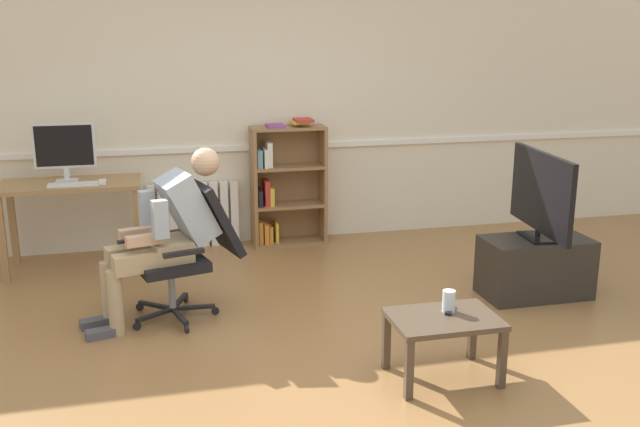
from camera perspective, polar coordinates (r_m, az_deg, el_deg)
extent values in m
plane|color=olive|center=(4.63, 0.69, -11.13)|extent=(18.00, 18.00, 0.00)
cube|color=beige|center=(6.81, -4.86, 8.98)|extent=(12.00, 0.10, 2.70)
cube|color=white|center=(6.80, -4.70, 5.32)|extent=(12.00, 0.03, 0.05)
cube|color=#9E7547|center=(6.28, -24.11, -1.94)|extent=(0.06, 0.06, 0.72)
cube|color=#9E7547|center=(6.17, -14.37, -1.39)|extent=(0.06, 0.06, 0.72)
cube|color=#9E7547|center=(6.65, -14.35, -0.23)|extent=(0.06, 0.06, 0.72)
cube|color=#9E7547|center=(6.76, -23.39, -0.76)|extent=(0.06, 0.06, 0.72)
cube|color=#9E7547|center=(6.36, -19.37, 2.22)|extent=(1.14, 0.58, 0.04)
cube|color=silver|center=(6.42, -19.60, 2.52)|extent=(0.18, 0.14, 0.01)
cube|color=silver|center=(6.42, -19.63, 3.04)|extent=(0.04, 0.02, 0.10)
cube|color=silver|center=(6.38, -19.81, 5.15)|extent=(0.50, 0.02, 0.38)
cube|color=black|center=(6.37, -19.82, 5.13)|extent=(0.46, 0.00, 0.34)
cube|color=white|center=(6.21, -19.16, 2.22)|extent=(0.40, 0.12, 0.02)
cube|color=white|center=(6.21, -17.03, 2.45)|extent=(0.06, 0.10, 0.03)
cube|color=olive|center=(6.69, -5.32, 2.06)|extent=(0.03, 0.28, 1.13)
cube|color=olive|center=(6.81, 0.22, 2.36)|extent=(0.03, 0.28, 1.13)
cube|color=olive|center=(6.88, -2.75, 2.46)|extent=(0.66, 0.02, 1.13)
cube|color=olive|center=(6.88, -2.48, -2.28)|extent=(0.63, 0.28, 0.03)
cube|color=olive|center=(6.78, -2.51, 0.70)|extent=(0.63, 0.28, 0.03)
cube|color=olive|center=(6.71, -2.54, 3.75)|extent=(0.63, 0.28, 0.03)
cube|color=olive|center=(6.65, -2.58, 6.86)|extent=(0.63, 0.28, 0.03)
cube|color=orange|center=(6.81, -4.84, -1.43)|extent=(0.04, 0.19, 0.21)
cube|color=black|center=(6.71, -4.87, 1.29)|extent=(0.04, 0.19, 0.15)
cube|color=#6699A3|center=(6.63, -4.93, 4.43)|extent=(0.05, 0.19, 0.17)
cube|color=orange|center=(6.80, -4.39, -1.54)|extent=(0.04, 0.19, 0.19)
cube|color=red|center=(6.72, -4.32, 1.70)|extent=(0.05, 0.19, 0.24)
cube|color=white|center=(6.63, -4.44, 4.47)|extent=(0.03, 0.19, 0.17)
cube|color=orange|center=(6.83, -4.03, -1.58)|extent=(0.03, 0.19, 0.16)
cube|color=gold|center=(6.73, -3.95, 1.42)|extent=(0.04, 0.19, 0.17)
cube|color=white|center=(6.66, -4.14, 4.78)|extent=(0.05, 0.19, 0.23)
cube|color=gold|center=(6.85, -3.56, -1.41)|extent=(0.03, 0.19, 0.19)
cube|color=#89428E|center=(6.60, -3.60, 7.02)|extent=(0.16, 0.22, 0.02)
cube|color=gold|center=(6.67, -1.62, 7.33)|extent=(0.16, 0.22, 0.02)
cube|color=red|center=(6.63, -1.33, 7.49)|extent=(0.16, 0.22, 0.02)
cube|color=white|center=(6.80, -13.30, -0.32)|extent=(0.07, 0.08, 0.61)
cube|color=white|center=(6.80, -12.50, -0.27)|extent=(0.07, 0.08, 0.61)
cube|color=white|center=(6.80, -11.69, -0.22)|extent=(0.07, 0.08, 0.61)
cube|color=white|center=(6.81, -10.88, -0.17)|extent=(0.07, 0.08, 0.61)
cube|color=white|center=(6.81, -10.08, -0.13)|extent=(0.07, 0.08, 0.61)
cube|color=white|center=(6.82, -9.27, -0.08)|extent=(0.07, 0.08, 0.61)
cube|color=white|center=(6.82, -8.47, -0.03)|extent=(0.07, 0.08, 0.61)
cube|color=white|center=(6.83, -7.67, 0.02)|extent=(0.07, 0.08, 0.61)
cube|color=white|center=(6.84, -6.87, 0.07)|extent=(0.07, 0.08, 0.61)
cube|color=black|center=(5.11, -11.20, -8.06)|extent=(0.11, 0.30, 0.02)
cylinder|color=black|center=(5.00, -10.64, -9.07)|extent=(0.04, 0.06, 0.06)
cube|color=black|center=(5.24, -10.06, -7.42)|extent=(0.30, 0.05, 0.02)
cylinder|color=black|center=(5.26, -8.39, -7.72)|extent=(0.06, 0.02, 0.06)
cube|color=black|center=(5.38, -11.20, -6.90)|extent=(0.14, 0.29, 0.02)
cylinder|color=black|center=(5.52, -10.69, -6.71)|extent=(0.04, 0.06, 0.06)
cube|color=black|center=(5.33, -13.01, -7.19)|extent=(0.26, 0.22, 0.02)
cylinder|color=black|center=(5.44, -14.24, -7.28)|extent=(0.06, 0.05, 0.06)
cube|color=black|center=(5.17, -13.07, -7.91)|extent=(0.27, 0.19, 0.02)
cylinder|color=black|center=(5.11, -14.45, -8.73)|extent=(0.06, 0.05, 0.06)
cylinder|color=gray|center=(5.19, -11.80, -5.85)|extent=(0.05, 0.05, 0.30)
cube|color=black|center=(5.13, -11.90, -3.92)|extent=(0.56, 0.56, 0.07)
cube|color=black|center=(5.15, -8.36, -0.32)|extent=(0.40, 0.50, 0.53)
cube|color=black|center=(5.33, -12.61, -1.61)|extent=(0.28, 0.12, 0.03)
cube|color=black|center=(4.85, -10.86, -3.13)|extent=(0.28, 0.12, 0.03)
cube|color=tan|center=(5.10, -11.97, -2.80)|extent=(0.34, 0.40, 0.14)
cube|color=#A3B2C1|center=(5.06, -10.59, 0.52)|extent=(0.46, 0.43, 0.52)
sphere|color=#D6A884|center=(5.04, -9.17, 4.10)|extent=(0.20, 0.20, 0.20)
cube|color=black|center=(5.00, -15.09, -2.13)|extent=(0.15, 0.07, 0.02)
cube|color=tan|center=(5.15, -14.50, -3.13)|extent=(0.44, 0.23, 0.13)
cylinder|color=tan|center=(5.19, -16.56, -6.15)|extent=(0.10, 0.10, 0.46)
cube|color=#4C4C51|center=(5.24, -17.48, -8.34)|extent=(0.24, 0.14, 0.06)
cube|color=tan|center=(4.96, -13.91, -3.76)|extent=(0.44, 0.23, 0.13)
cylinder|color=tan|center=(5.00, -16.05, -6.89)|extent=(0.10, 0.10, 0.46)
cube|color=#4C4C51|center=(5.06, -17.01, -9.15)|extent=(0.24, 0.14, 0.06)
cube|color=#A3B2C1|center=(5.15, -13.71, 0.36)|extent=(0.12, 0.10, 0.26)
cube|color=#D6A884|center=(5.10, -14.50, -1.52)|extent=(0.25, 0.13, 0.07)
cube|color=#A3B2C1|center=(4.85, -12.70, -0.45)|extent=(0.12, 0.10, 0.26)
cube|color=#D6A884|center=(4.92, -13.93, -2.07)|extent=(0.25, 0.13, 0.07)
cube|color=#2D2823|center=(5.74, 16.85, -4.13)|extent=(0.81, 0.43, 0.46)
cube|color=black|center=(5.67, 17.03, -1.84)|extent=(0.23, 0.34, 0.02)
cylinder|color=black|center=(5.66, 17.05, -1.50)|extent=(0.04, 0.04, 0.05)
cube|color=black|center=(5.58, 17.30, 1.68)|extent=(0.14, 0.98, 0.59)
cube|color=#9EBCF4|center=(5.59, 17.50, 1.69)|extent=(0.10, 0.92, 0.55)
cube|color=#4C3D2D|center=(4.07, 7.14, -12.33)|extent=(0.04, 0.04, 0.36)
cube|color=#4C3D2D|center=(4.28, 14.38, -11.23)|extent=(0.04, 0.04, 0.36)
cube|color=#4C3D2D|center=(4.60, 12.11, -9.25)|extent=(0.04, 0.04, 0.36)
cube|color=#4C3D2D|center=(4.39, 5.33, -10.13)|extent=(0.04, 0.04, 0.36)
cube|color=#4C3D2D|center=(4.25, 9.91, -8.33)|extent=(0.63, 0.45, 0.03)
cylinder|color=silver|center=(4.29, 10.27, -6.92)|extent=(0.08, 0.08, 0.13)
cube|color=black|center=(4.32, 10.35, -7.58)|extent=(0.11, 0.15, 0.02)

